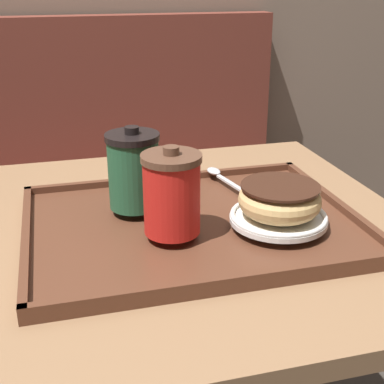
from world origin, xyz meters
TOP-DOWN VIEW (x-y plane):
  - booth_bench at (-0.24, 0.87)m, footprint 1.65×0.44m
  - cafe_table at (0.00, 0.00)m, footprint 0.81×0.74m
  - serving_tray at (0.04, -0.03)m, footprint 0.52×0.39m
  - coffee_cup_front at (-0.01, -0.07)m, footprint 0.09×0.09m
  - coffee_cup_rear at (-0.05, 0.03)m, footprint 0.09×0.09m
  - plate_with_chocolate_donut at (0.16, -0.08)m, footprint 0.15×0.15m
  - donut_chocolate_glazed at (0.16, -0.08)m, footprint 0.13×0.13m
  - spoon at (0.13, 0.12)m, footprint 0.05×0.16m

SIDE VIEW (x-z plane):
  - booth_bench at x=-0.24m, z-range -0.18..0.82m
  - cafe_table at x=0.00m, z-range 0.19..0.93m
  - serving_tray at x=0.04m, z-range 0.74..0.76m
  - spoon at x=0.13m, z-range 0.77..0.78m
  - plate_with_chocolate_donut at x=0.16m, z-range 0.77..0.78m
  - donut_chocolate_glazed at x=0.16m, z-range 0.78..0.83m
  - coffee_cup_front at x=-0.01m, z-range 0.76..0.90m
  - coffee_cup_rear at x=-0.05m, z-range 0.76..0.90m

